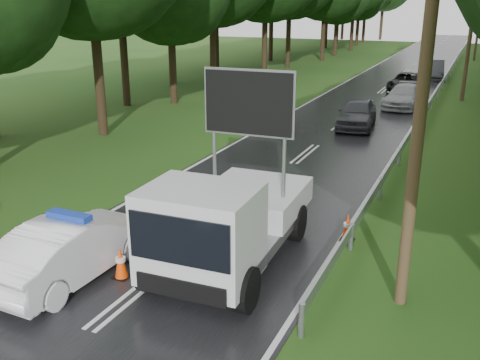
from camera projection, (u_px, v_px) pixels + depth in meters
The scene contains 18 objects.
ground at pixel (135, 294), 11.37m from camera, with size 160.00×160.00×0.00m, color #1A4614.
road at pixel (383, 90), 37.32m from camera, with size 7.00×140.00×0.02m, color black.
guardrail at pixel (440, 86), 35.43m from camera, with size 0.12×60.06×0.70m.
utility_pole_near at pixel (427, 52), 9.47m from camera, with size 1.40×0.24×10.00m.
utility_pole_mid at pixel (473, 16), 31.97m from camera, with size 1.40×0.24×10.00m.
police_sedan at pixel (73, 248), 11.89m from camera, with size 1.57×4.28×1.54m.
work_truck at pixel (226, 221), 12.14m from camera, with size 2.67×5.60×4.38m.
barrier at pixel (195, 196), 14.85m from camera, with size 2.49×0.17×1.03m.
officer at pixel (148, 217), 13.18m from camera, with size 0.63×0.41×1.73m, color #D7BC0B.
civilian at pixel (206, 247), 11.37m from camera, with size 0.93×0.73×1.92m, color #1C3AB7.
queue_car_first at pixel (357, 113), 26.16m from camera, with size 1.70×4.22×1.44m, color #3C3F44.
queue_car_second at pixel (404, 96), 31.16m from camera, with size 1.83×4.49×1.30m, color #A9AEB2.
queue_car_third at pixel (407, 82), 36.60m from camera, with size 2.12×4.60×1.28m, color black.
queue_car_fourth at pixel (433, 70), 42.51m from camera, with size 1.58×4.52×1.49m, color #393C40.
cone_center at pixel (121, 263), 11.93m from camera, with size 0.36×0.36×0.77m.
cone_far at pixel (201, 219), 14.26m from camera, with size 0.39×0.39×0.82m.
cone_left_mid at pixel (128, 220), 14.31m from camera, with size 0.34×0.34×0.72m.
cone_right at pixel (348, 228), 13.79m from camera, with size 0.36×0.36×0.76m.
Camera 1 is at (6.14, -8.21, 5.92)m, focal length 40.00 mm.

